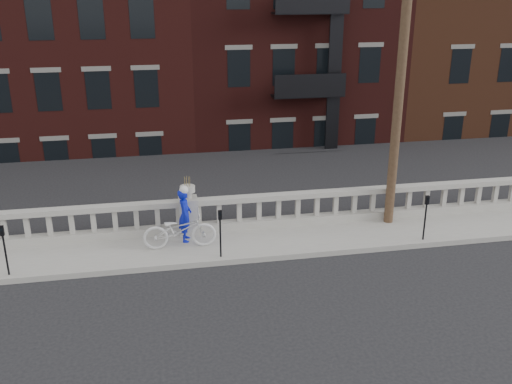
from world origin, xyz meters
The scene contains 11 objects.
ground centered at (0.00, 0.00, 0.00)m, with size 120.00×120.00×0.00m, color black.
sidewalk centered at (0.00, 3.00, 0.07)m, with size 32.00×2.20×0.15m, color gray.
balustrade centered at (0.00, 3.95, 0.64)m, with size 28.00×0.34×1.03m.
planter_pedestal centered at (0.00, 3.95, 0.83)m, with size 0.55×0.55×1.76m.
lower_level centered at (0.56, 23.04, 2.63)m, with size 80.00×44.00×20.80m.
utility_pole centered at (6.20, 3.60, 5.24)m, with size 1.60×0.28×10.00m.
parking_meter_b centered at (-4.76, 2.15, 1.00)m, with size 0.10×0.09×1.36m.
parking_meter_c centered at (0.72, 2.15, 1.00)m, with size 0.10×0.09×1.36m.
parking_meter_d centered at (6.66, 2.15, 1.00)m, with size 0.10×0.09×1.36m.
bicycle centered at (-0.33, 2.95, 0.69)m, with size 0.71×2.04×1.07m, color silver.
cyclist centered at (-0.14, 3.40, 0.94)m, with size 0.57×0.38×1.57m, color #0C18B5.
Camera 1 is at (-0.96, -11.81, 7.17)m, focal length 40.00 mm.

